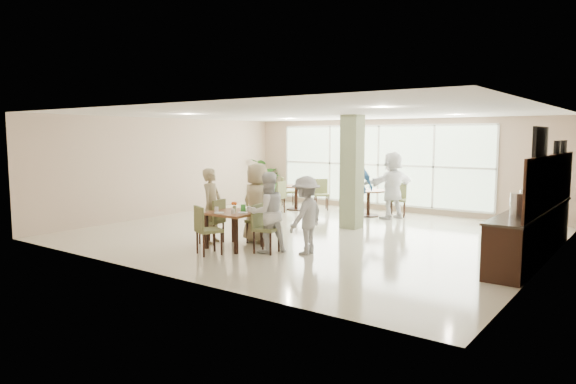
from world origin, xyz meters
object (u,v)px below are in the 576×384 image
Objects in this scene: teen_standing at (306,215)px; adult_standing at (350,180)px; main_table at (235,216)px; adult_b at (392,185)px; round_table_right at (368,197)px; buffet_counter at (533,228)px; teen_far at (257,203)px; round_table_left at (296,192)px; teen_right at (267,212)px; potted_plant at (266,180)px; adult_a at (357,187)px; teen_left at (212,206)px.

adult_standing reaches higher than teen_standing.
adult_b reaches higher than main_table.
buffet_counter is at bearing -28.88° from round_table_right.
teen_far is 1.13× the size of teen_standing.
teen_far is 4.79m from adult_b.
teen_standing is 0.80× the size of adult_standing.
teen_right is at bearing -60.09° from round_table_left.
potted_plant is 0.78× the size of adult_standing.
adult_standing is at bearing 27.20° from round_table_left.
adult_standing is (-0.99, 1.35, 0.05)m from adult_a.
teen_far is at bearing -64.18° from round_table_left.
main_table is at bearing -151.71° from buffet_counter.
adult_standing is (-0.94, 0.58, 0.40)m from round_table_right.
round_table_left is at bearing -1.36° from teen_left.
teen_right is 0.83× the size of adult_standing.
teen_left is at bearing -60.74° from potted_plant.
adult_b is at bearing -177.80° from teen_standing.
adult_a is (0.27, 3.94, 0.05)m from teen_far.
adult_b is (-0.50, 4.99, 0.17)m from teen_standing.
main_table is at bearing -67.44° from round_table_left.
buffet_counter reaches higher than teen_far.
teen_standing is (0.68, 0.34, -0.03)m from teen_right.
potted_plant is (-2.02, 1.03, 0.19)m from round_table_left.
adult_standing is at bearing 148.45° from round_table_right.
adult_a is (-4.81, 1.90, 0.35)m from buffet_counter.
teen_right is (0.78, -0.63, -0.06)m from teen_far.
potted_plant is 0.83× the size of adult_a.
adult_standing is (1.47, 0.76, 0.40)m from round_table_left.
main_table is 0.50× the size of adult_standing.
potted_plant reaches higher than round_table_right.
teen_standing is at bearing 98.69° from adult_standing.
round_table_right is 5.37m from teen_right.
buffet_counter is at bearing 146.62° from teen_right.
teen_standing is (1.24, -5.00, 0.20)m from round_table_right.
teen_left is (3.47, -6.19, 0.05)m from potted_plant.
adult_b is (1.70, 5.32, 0.13)m from teen_left.
buffet_counter is at bearing 138.01° from adult_standing.
round_table_right is at bearing 87.52° from main_table.
teen_far is at bearing -158.19° from buffet_counter.
teen_left is at bearing -74.34° from round_table_left.
teen_right is at bearing 18.77° from adult_b.
teen_standing is at bearing -98.44° from teen_left.
potted_plant is at bearing 123.80° from main_table.
round_table_right is 0.60× the size of teen_far.
teen_far is at bearing -104.03° from teen_right.
teen_right reaches higher than round_table_left.
round_table_right is 4.73m from teen_far.
buffet_counter is at bearing 28.29° from main_table.
round_table_left is at bearing -66.33° from adult_b.
adult_standing is at bearing 140.69° from adult_a.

